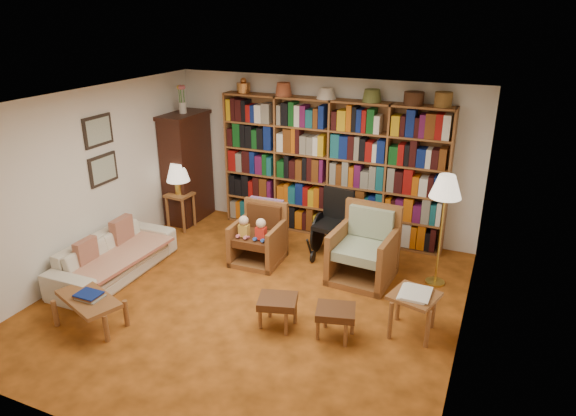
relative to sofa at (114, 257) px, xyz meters
The scene contains 23 objects.
floor 2.08m from the sofa, ahead, with size 5.00×5.00×0.00m, color #BA5E1C.
ceiling 3.03m from the sofa, ahead, with size 5.00×5.00×0.00m, color white.
wall_back 3.50m from the sofa, 52.40° to the left, with size 5.00×5.00×0.00m, color white.
wall_front 3.26m from the sofa, 48.75° to the right, with size 5.00×5.00×0.00m, color white.
wall_left 1.08m from the sofa, 160.18° to the left, with size 5.00×5.00×0.00m, color white.
wall_right 4.66m from the sofa, ahead, with size 5.00×5.00×0.00m, color white.
bookshelf 3.47m from the sofa, 47.91° to the left, with size 3.60×0.30×2.42m.
curio_cabinet 2.27m from the sofa, 95.42° to the left, with size 0.50×0.95×2.40m.
framed_pictures 1.49m from the sofa, 132.82° to the left, with size 0.03×0.52×0.97m.
sofa is the anchor object (origin of this frame).
sofa_throw 0.05m from the sofa, ahead, with size 0.81×1.51×0.04m, color beige.
cushion_left 0.41m from the sofa, 110.38° to the left, with size 0.12×0.39×0.39m, color maroon.
cushion_right 0.41m from the sofa, 110.38° to the right, with size 0.11×0.35×0.35m, color maroon.
side_table_lamp 1.75m from the sofa, 93.29° to the left, with size 0.41×0.41×0.61m.
table_lamp 1.87m from the sofa, 93.29° to the left, with size 0.38×0.38×0.52m.
armchair_leather 2.05m from the sofa, 37.18° to the left, with size 0.70×0.75×0.87m.
armchair_sage 3.45m from the sofa, 23.14° to the left, with size 0.85×0.88×1.00m.
wheelchair 3.17m from the sofa, 35.66° to the left, with size 0.57×0.80×1.00m.
floor_lamp 4.51m from the sofa, 20.45° to the left, with size 0.41×0.41×1.53m.
side_table_papers 4.05m from the sofa, ahead, with size 0.59×0.59×0.53m.
footstool_a 2.59m from the sofa, ahead, with size 0.52×0.48×0.37m.
footstool_b 3.27m from the sofa, ahead, with size 0.51×0.47×0.37m.
coffee_table 1.24m from the sofa, 61.66° to the right, with size 0.94×0.69×0.43m.
Camera 1 is at (2.67, -5.01, 3.47)m, focal length 32.00 mm.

